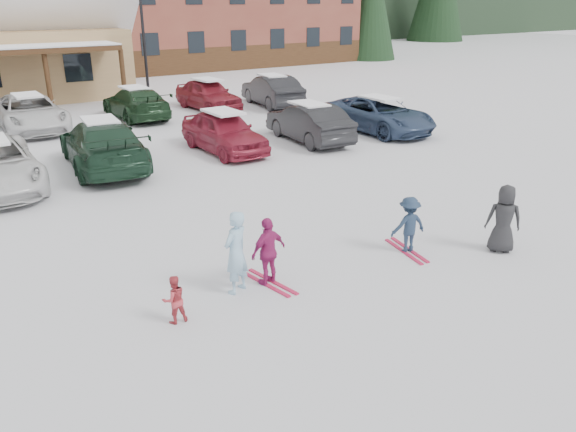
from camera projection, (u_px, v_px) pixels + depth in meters
ground at (304, 283)px, 10.88m from camera, size 160.00×160.00×0.00m
lamp_post at (143, 34)px, 30.34m from camera, size 0.50×0.25×5.88m
adult_skier at (236, 252)px, 10.27m from camera, size 0.69×0.59×1.60m
toddler_red at (174, 299)px, 9.41m from camera, size 0.44×0.35×0.86m
child_navy at (409, 225)px, 12.00m from camera, size 0.88×0.62×1.25m
skis_child_navy at (406, 251)px, 12.22m from camera, size 0.48×1.41×0.03m
child_magenta at (268, 251)px, 10.60m from camera, size 0.84×0.45×1.36m
skis_child_magenta at (269, 283)px, 10.84m from camera, size 0.41×1.41×0.03m
bystander_dark at (504, 219)px, 11.99m from camera, size 0.85×0.85×1.49m
parked_car_3 at (103, 144)px, 17.97m from camera, size 2.81×5.63×1.57m
parked_car_4 at (224, 132)px, 19.94m from camera, size 1.73×4.26×1.45m
parked_car_5 at (309, 123)px, 21.39m from camera, size 1.94×4.52×1.45m
parked_car_6 at (379, 115)px, 23.00m from camera, size 2.42×5.10×1.41m
parked_car_10 at (30, 113)px, 23.20m from camera, size 2.46×5.29×1.47m
parked_car_11 at (136, 103)px, 25.57m from camera, size 1.96×4.82×1.40m
parked_car_12 at (208, 94)px, 27.62m from camera, size 2.02×4.43×1.47m
parked_car_13 at (272, 91)px, 28.53m from camera, size 2.31×4.85×1.54m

